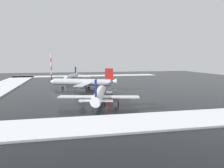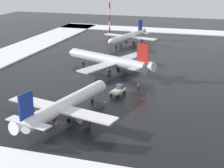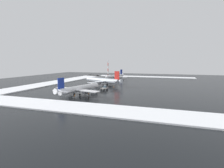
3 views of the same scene
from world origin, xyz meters
name	(u,v)px [view 2 (image 2 of 3)]	position (x,y,z in m)	size (l,w,h in m)	color
ground_plane	(143,66)	(0.00, 0.00, 0.00)	(240.00, 240.00, 0.00)	black
snow_bank_far	(8,55)	(0.00, -50.00, 0.23)	(152.00, 16.00, 0.45)	white
snow_bank_left	(171,31)	(-67.00, 0.00, 0.23)	(14.00, 116.00, 0.45)	white
airplane_parked_portside	(66,104)	(44.58, -7.26, 3.03)	(30.57, 25.63, 9.17)	white
airplane_distant_tail	(128,37)	(-32.39, -13.45, 2.87)	(28.76, 24.17, 8.69)	white
airplane_foreground_jet	(109,60)	(8.37, -9.21, 3.34)	(27.47, 32.42, 10.10)	silver
pushback_tug	(118,90)	(28.15, -0.53, 1.28)	(4.97, 3.16, 2.50)	silver
ground_crew_by_nose_gear	(138,86)	(22.65, 3.37, 0.97)	(0.36, 0.36, 1.71)	black
ground_crew_mid_apron	(90,121)	(46.49, -1.33, 0.97)	(0.36, 0.36, 1.71)	black
antenna_mast	(110,15)	(-52.48, -27.72, 8.95)	(0.70, 0.70, 17.90)	red
traffic_cone_near_nose	(56,114)	(44.08, -9.85, 0.28)	(0.36, 0.36, 0.55)	orange
traffic_cone_mid_line	(57,123)	(48.03, -7.94, 0.28)	(0.36, 0.36, 0.55)	orange
traffic_cone_wingtip_side	(105,101)	(33.95, -2.07, 0.28)	(0.36, 0.36, 0.55)	orange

